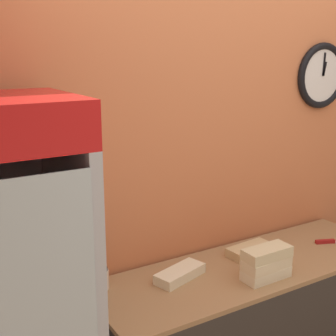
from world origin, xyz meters
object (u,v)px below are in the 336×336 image
sandwich_stack_bottom (266,273)px  sandwich_flat_left (180,274)px  sandwich_stack_top (267,253)px  sandwich_flat_right (250,250)px  chefs_knife (336,241)px  condiment_jar (98,278)px  sandwich_stack_middle (266,263)px

sandwich_stack_bottom → sandwich_flat_left: bearing=149.1°
sandwich_stack_top → sandwich_flat_right: 0.32m
sandwich_stack_top → chefs_knife: (0.70, 0.12, -0.14)m
sandwich_stack_top → condiment_jar: size_ratio=2.35×
chefs_knife → sandwich_stack_bottom: bearing=-170.0°
sandwich_flat_left → condiment_jar: (-0.41, 0.12, 0.03)m
sandwich_flat_right → sandwich_flat_left: bearing=-175.5°
sandwich_stack_bottom → chefs_knife: size_ratio=0.74×
sandwich_stack_bottom → sandwich_flat_left: (-0.39, 0.23, -0.00)m
sandwich_flat_left → sandwich_flat_right: (0.52, 0.04, -0.00)m
sandwich_stack_bottom → sandwich_stack_top: size_ratio=1.01×
sandwich_flat_right → sandwich_stack_top: bearing=-114.5°
sandwich_stack_bottom → condiment_jar: 0.88m
sandwich_flat_left → condiment_jar: condiment_jar is taller
sandwich_stack_bottom → sandwich_flat_left: 0.46m
sandwich_flat_left → sandwich_stack_bottom: bearing=-30.9°
sandwich_stack_bottom → chefs_knife: bearing=10.0°
sandwich_stack_middle → chefs_knife: bearing=10.0°
sandwich_flat_right → condiment_jar: 0.93m
sandwich_stack_bottom → condiment_jar: condiment_jar is taller
sandwich_stack_bottom → condiment_jar: bearing=156.0°
sandwich_stack_top → chefs_knife: bearing=10.0°
sandwich_stack_middle → sandwich_flat_left: bearing=149.1°
sandwich_stack_middle → sandwich_flat_right: 0.31m
sandwich_stack_bottom → sandwich_stack_top: sandwich_stack_top is taller
sandwich_stack_bottom → condiment_jar: (-0.80, 0.36, 0.03)m
sandwich_stack_bottom → condiment_jar: size_ratio=2.37×
sandwich_flat_left → chefs_knife: size_ratio=0.86×
condiment_jar → sandwich_flat_right: bearing=-5.1°
sandwich_stack_middle → condiment_jar: (-0.80, 0.36, -0.03)m
sandwich_stack_middle → sandwich_flat_right: size_ratio=0.92×
sandwich_flat_left → sandwich_flat_right: 0.52m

